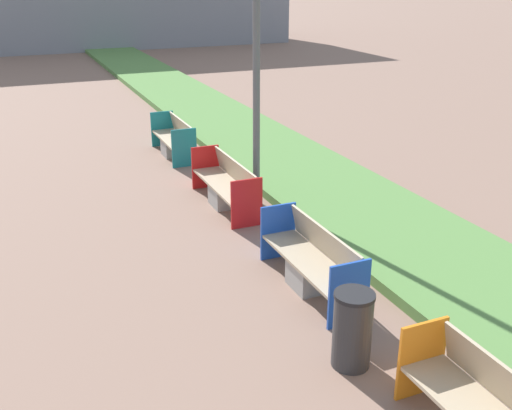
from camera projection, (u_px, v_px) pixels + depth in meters
planter_grass_strip at (314, 180)px, 13.41m from camera, size 2.80×120.00×0.18m
bench_blue_frame at (312, 265)px, 8.97m from camera, size 0.65×2.27×0.94m
bench_red_frame at (226, 188)px, 12.11m from camera, size 0.65×2.42×0.94m
bench_teal_frame at (174, 142)px, 15.39m from camera, size 0.65×2.09×0.94m
litter_bin at (352, 329)px, 7.15m from camera, size 0.49×0.49×0.98m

